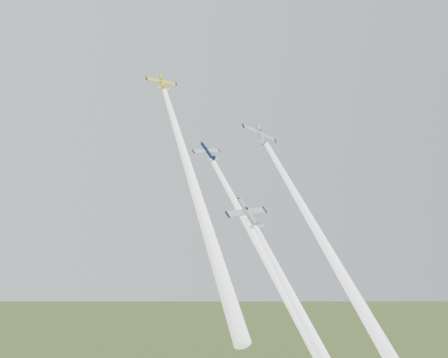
# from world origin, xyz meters

# --- Properties ---
(plane_yellow) EXTENTS (6.95, 5.33, 6.18)m
(plane_yellow) POSITION_xyz_m (-9.02, 6.75, 113.74)
(plane_yellow) COLOR yellow
(smoke_trail_yellow) EXTENTS (3.61, 39.67, 46.97)m
(smoke_trail_yellow) POSITION_xyz_m (-8.38, -14.16, 88.57)
(smoke_trail_yellow) COLOR white
(plane_navy) EXTENTS (8.30, 6.32, 6.74)m
(plane_navy) POSITION_xyz_m (-0.08, 3.06, 98.86)
(plane_navy) COLOR #0E183E
(smoke_trail_navy) EXTENTS (14.29, 45.71, 55.44)m
(smoke_trail_navy) POSITION_xyz_m (6.18, -20.57, 69.45)
(smoke_trail_navy) COLOR white
(plane_silver_right) EXTENTS (9.50, 8.08, 9.53)m
(plane_silver_right) POSITION_xyz_m (10.57, 0.16, 102.78)
(plane_silver_right) COLOR silver
(smoke_trail_silver_right) EXTENTS (8.81, 39.40, 46.88)m
(smoke_trail_silver_right) POSITION_xyz_m (13.97, -20.45, 77.65)
(smoke_trail_silver_right) COLOR white
(plane_silver_low) EXTENTS (10.53, 8.00, 8.61)m
(plane_silver_low) POSITION_xyz_m (1.99, -12.82, 84.99)
(plane_silver_low) COLOR #B3BBC2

